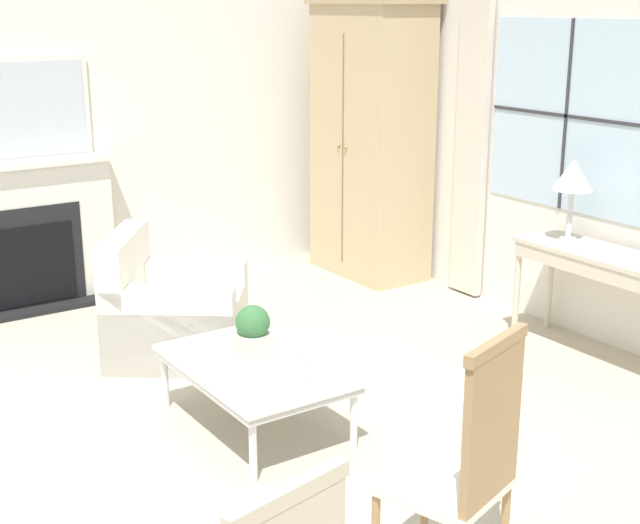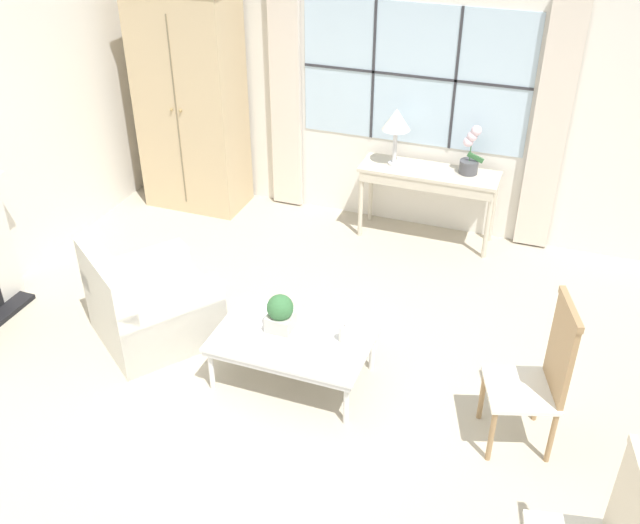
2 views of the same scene
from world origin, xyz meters
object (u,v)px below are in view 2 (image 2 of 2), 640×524
console_table (429,179)px  table_lamp (396,121)px  side_chair_wooden (542,371)px  potted_plant_small (280,313)px  potted_orchid (470,155)px  armchair_upholstered (151,307)px  armoire (190,97)px  pillar_candle (344,335)px  coffee_table (293,341)px

console_table → table_lamp: table_lamp is taller
side_chair_wooden → potted_plant_small: side_chair_wooden is taller
table_lamp → side_chair_wooden: bearing=-55.9°
potted_orchid → armchair_upholstered: (-2.03, -2.37, -0.64)m
armoire → potted_orchid: (2.82, 0.13, -0.25)m
armoire → console_table: armoire is taller
potted_orchid → pillar_candle: potted_orchid is taller
table_lamp → armchair_upholstered: size_ratio=0.47×
coffee_table → potted_orchid: bearing=72.4°
armchair_upholstered → pillar_candle: size_ratio=7.79×
table_lamp → armoire: bearing=-178.0°
armoire → side_chair_wooden: armoire is taller
console_table → side_chair_wooden: (1.28, -2.42, -0.05)m
potted_plant_small → armchair_upholstered: bearing=178.8°
potted_plant_small → pillar_candle: bearing=1.1°
potted_orchid → side_chair_wooden: bearing=-69.4°
coffee_table → table_lamp: bearing=88.2°
table_lamp → side_chair_wooden: size_ratio=0.50×
armoire → coffee_table: armoire is taller
potted_plant_small → table_lamp: bearing=85.2°
side_chair_wooden → coffee_table: bearing=179.3°
potted_orchid → pillar_candle: bearing=-99.8°
armchair_upholstered → pillar_candle: (1.61, -0.01, 0.17)m
armoire → armchair_upholstered: (0.80, -2.24, -0.89)m
console_table → coffee_table: size_ratio=1.16×
armchair_upholstered → side_chair_wooden: side_chair_wooden is taller
table_lamp → armchair_upholstered: table_lamp is taller
armoire → armchair_upholstered: 2.54m
side_chair_wooden → pillar_candle: bearing=176.0°
console_table → potted_plant_small: (-0.55, -2.33, -0.12)m
potted_orchid → pillar_candle: (-0.41, -2.38, -0.47)m
console_table → coffee_table: (-0.43, -2.40, -0.30)m
console_table → pillar_candle: size_ratio=8.71×
potted_orchid → coffee_table: bearing=-107.6°
pillar_candle → potted_orchid: bearing=80.2°
table_lamp → coffee_table: size_ratio=0.49×
potted_orchid → armchair_upholstered: size_ratio=0.40×
armoire → pillar_candle: armoire is taller
armoire → console_table: (2.47, 0.07, -0.52)m
side_chair_wooden → pillar_candle: 1.36m
potted_plant_small → armoire: bearing=130.4°
potted_orchid → side_chair_wooden: potted_orchid is taller
console_table → pillar_candle: console_table is taller
coffee_table → side_chair_wooden: bearing=-0.7°
armoire → pillar_candle: size_ratio=15.46×
pillar_candle → table_lamp: bearing=97.1°
potted_plant_small → potted_orchid: bearing=69.4°
armchair_upholstered → coffee_table: (1.25, -0.09, 0.07)m
potted_orchid → armoire: bearing=-177.4°
coffee_table → pillar_candle: 0.39m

